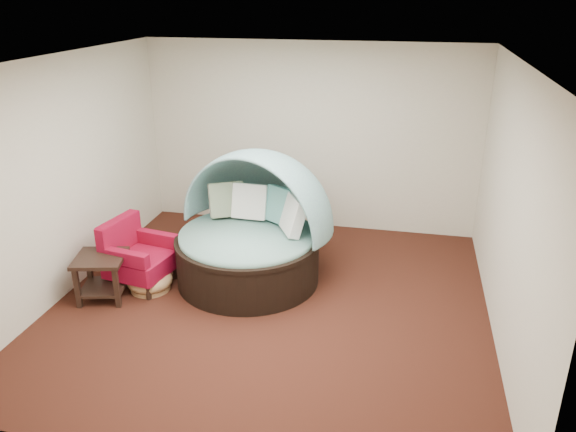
% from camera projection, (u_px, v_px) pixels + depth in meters
% --- Properties ---
extents(floor, '(5.00, 5.00, 0.00)m').
position_uv_depth(floor, '(271.00, 303.00, 6.66)').
color(floor, '#401D12').
rests_on(floor, ground).
extents(wall_back, '(5.00, 0.00, 5.00)m').
position_uv_depth(wall_back, '(310.00, 138.00, 8.40)').
color(wall_back, beige).
rests_on(wall_back, floor).
extents(wall_front, '(5.00, 0.00, 5.00)m').
position_uv_depth(wall_front, '(181.00, 311.00, 3.87)').
color(wall_front, beige).
rests_on(wall_front, floor).
extents(wall_left, '(0.00, 5.00, 5.00)m').
position_uv_depth(wall_left, '(64.00, 177.00, 6.63)').
color(wall_left, beige).
rests_on(wall_left, floor).
extents(wall_right, '(0.00, 5.00, 5.00)m').
position_uv_depth(wall_right, '(510.00, 210.00, 5.64)').
color(wall_right, beige).
rests_on(wall_right, floor).
extents(ceiling, '(5.00, 5.00, 0.00)m').
position_uv_depth(ceiling, '(268.00, 60.00, 5.61)').
color(ceiling, white).
rests_on(ceiling, wall_back).
extents(canopy_daybed, '(2.29, 2.25, 1.66)m').
position_uv_depth(canopy_daybed, '(252.00, 222.00, 7.00)').
color(canopy_daybed, black).
rests_on(canopy_daybed, floor).
extents(pet_basket, '(0.61, 0.61, 0.19)m').
position_uv_depth(pet_basket, '(150.00, 282.00, 6.94)').
color(pet_basket, olive).
rests_on(pet_basket, floor).
extents(red_armchair, '(0.84, 0.84, 0.85)m').
position_uv_depth(red_armchair, '(137.00, 255.00, 6.97)').
color(red_armchair, black).
rests_on(red_armchair, floor).
extents(side_table, '(0.68, 0.68, 0.55)m').
position_uv_depth(side_table, '(102.00, 271.00, 6.66)').
color(side_table, black).
rests_on(side_table, floor).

